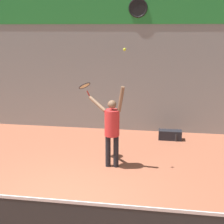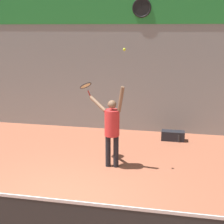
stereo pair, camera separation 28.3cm
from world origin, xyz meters
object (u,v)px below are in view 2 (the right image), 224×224
object	(u,v)px
scoreboard_clock	(142,8)
tennis_player	(112,126)
water_bottle	(179,138)
tennis_racket	(86,86)
tennis_ball	(124,49)
equipment_bag	(173,136)

from	to	relation	value
scoreboard_clock	tennis_player	world-z (taller)	scoreboard_clock
scoreboard_clock	water_bottle	world-z (taller)	scoreboard_clock
water_bottle	tennis_racket	bearing A→B (deg)	-146.88
scoreboard_clock	tennis_racket	bearing A→B (deg)	-114.87
tennis_player	tennis_ball	world-z (taller)	tennis_ball
water_bottle	tennis_player	bearing A→B (deg)	-129.19
tennis_ball	equipment_bag	bearing A→B (deg)	62.29
tennis_racket	tennis_player	bearing A→B (deg)	-31.61
tennis_racket	water_bottle	bearing A→B (deg)	33.12
tennis_ball	water_bottle	distance (m)	3.78
tennis_racket	tennis_ball	bearing A→B (deg)	-27.56
tennis_ball	scoreboard_clock	bearing A→B (deg)	88.68
tennis_ball	water_bottle	xyz separation A→B (m)	(1.38, 2.15, -2.78)
scoreboard_clock	equipment_bag	size ratio (longest dim) A/B	0.83
tennis_racket	tennis_ball	size ratio (longest dim) A/B	6.13
tennis_player	tennis_ball	size ratio (longest dim) A/B	30.45
scoreboard_clock	tennis_player	bearing A→B (deg)	-97.26
tennis_racket	equipment_bag	bearing A→B (deg)	37.36
tennis_racket	equipment_bag	size ratio (longest dim) A/B	0.59
water_bottle	equipment_bag	bearing A→B (deg)	143.72
tennis_player	equipment_bag	bearing A→B (deg)	55.65
tennis_player	scoreboard_clock	bearing A→B (deg)	82.74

